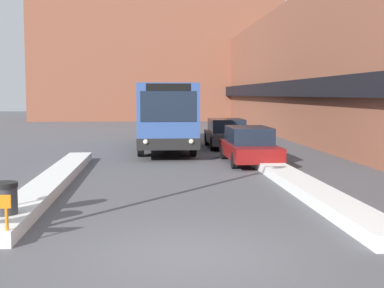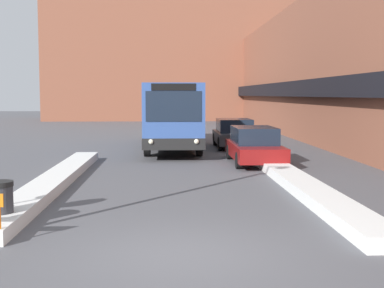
# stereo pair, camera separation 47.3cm
# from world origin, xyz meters

# --- Properties ---
(ground_plane) EXTENTS (160.00, 160.00, 0.00)m
(ground_plane) POSITION_xyz_m (0.00, 0.00, 0.00)
(ground_plane) COLOR #515156
(building_row_right) EXTENTS (5.50, 60.00, 8.32)m
(building_row_right) POSITION_xyz_m (9.97, 24.00, 4.15)
(building_row_right) COLOR brown
(building_row_right) RESTS_ON ground_plane
(building_backdrop_far) EXTENTS (26.00, 8.00, 14.85)m
(building_backdrop_far) POSITION_xyz_m (0.00, 49.51, 7.42)
(building_backdrop_far) COLOR brown
(building_backdrop_far) RESTS_ON ground_plane
(snow_bank_left) EXTENTS (0.90, 13.07, 0.30)m
(snow_bank_left) POSITION_xyz_m (-3.60, 7.18, 0.15)
(snow_bank_left) COLOR silver
(snow_bank_left) RESTS_ON ground_plane
(snow_bank_right) EXTENTS (0.90, 12.57, 0.31)m
(snow_bank_right) POSITION_xyz_m (3.60, 6.14, 0.15)
(snow_bank_right) COLOR silver
(snow_bank_right) RESTS_ON ground_plane
(city_bus) EXTENTS (2.57, 11.44, 3.19)m
(city_bus) POSITION_xyz_m (0.03, 18.15, 1.76)
(city_bus) COLOR #335193
(city_bus) RESTS_ON ground_plane
(parked_car_front) EXTENTS (1.83, 4.72, 1.44)m
(parked_car_front) POSITION_xyz_m (3.20, 12.01, 0.72)
(parked_car_front) COLOR maroon
(parked_car_front) RESTS_ON ground_plane
(parked_car_middle) EXTENTS (1.93, 4.35, 1.47)m
(parked_car_middle) POSITION_xyz_m (3.20, 18.32, 0.74)
(parked_car_middle) COLOR #38383D
(parked_car_middle) RESTS_ON ground_plane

